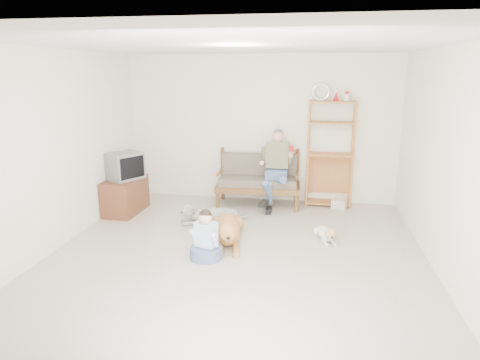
% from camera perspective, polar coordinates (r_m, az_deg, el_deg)
% --- Properties ---
extents(floor, '(5.50, 5.50, 0.00)m').
position_cam_1_polar(floor, '(5.75, -0.60, -10.36)').
color(floor, beige).
rests_on(floor, ground).
extents(ceiling, '(5.50, 5.50, 0.00)m').
position_cam_1_polar(ceiling, '(5.23, -0.69, 17.60)').
color(ceiling, white).
rests_on(ceiling, ground).
extents(wall_back, '(5.00, 0.00, 5.00)m').
position_cam_1_polar(wall_back, '(8.01, 2.79, 6.81)').
color(wall_back, silver).
rests_on(wall_back, ground).
extents(wall_front, '(5.00, 0.00, 5.00)m').
position_cam_1_polar(wall_front, '(2.77, -10.67, -8.36)').
color(wall_front, silver).
rests_on(wall_front, ground).
extents(wall_left, '(0.00, 5.50, 5.50)m').
position_cam_1_polar(wall_left, '(6.26, -23.85, 3.43)').
color(wall_left, silver).
rests_on(wall_left, ground).
extents(wall_right, '(0.00, 5.50, 5.50)m').
position_cam_1_polar(wall_right, '(5.49, 26.04, 1.80)').
color(wall_right, silver).
rests_on(wall_right, ground).
extents(loveseat, '(1.53, 0.77, 0.95)m').
position_cam_1_polar(loveseat, '(7.83, 2.50, 0.17)').
color(loveseat, brown).
rests_on(loveseat, ground).
extents(man, '(0.53, 0.76, 1.23)m').
position_cam_1_polar(man, '(7.56, 4.65, 0.86)').
color(man, slate).
rests_on(man, loveseat).
extents(etagere, '(0.84, 0.37, 2.20)m').
position_cam_1_polar(etagere, '(7.83, 11.90, 3.53)').
color(etagere, '#B36C38').
rests_on(etagere, ground).
extents(book_stack, '(0.29, 0.25, 0.16)m').
position_cam_1_polar(book_stack, '(7.89, 13.08, -3.15)').
color(book_stack, white).
rests_on(book_stack, ground).
extents(tv_stand, '(0.53, 0.92, 0.60)m').
position_cam_1_polar(tv_stand, '(7.70, -15.09, -2.00)').
color(tv_stand, brown).
rests_on(tv_stand, ground).
extents(crt_tv, '(0.66, 0.70, 0.46)m').
position_cam_1_polar(crt_tv, '(7.56, -15.11, 1.84)').
color(crt_tv, slate).
rests_on(crt_tv, tv_stand).
extents(wall_outlet, '(0.12, 0.02, 0.08)m').
position_cam_1_polar(wall_outlet, '(8.43, -5.77, -0.14)').
color(wall_outlet, white).
rests_on(wall_outlet, ground).
extents(golden_retriever, '(0.56, 1.46, 0.45)m').
position_cam_1_polar(golden_retriever, '(6.20, -1.61, -6.64)').
color(golden_retriever, '#B2833D').
rests_on(golden_retriever, ground).
extents(shaggy_dog, '(1.08, 0.54, 0.34)m').
position_cam_1_polar(shaggy_dog, '(6.98, -4.20, -4.61)').
color(shaggy_dog, white).
rests_on(shaggy_dog, ground).
extents(terrier, '(0.31, 0.66, 0.25)m').
position_cam_1_polar(terrier, '(6.38, 11.45, -7.04)').
color(terrier, silver).
rests_on(terrier, ground).
extents(child, '(0.43, 0.43, 0.67)m').
position_cam_1_polar(child, '(5.68, -4.56, -8.08)').
color(child, slate).
rests_on(child, ground).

